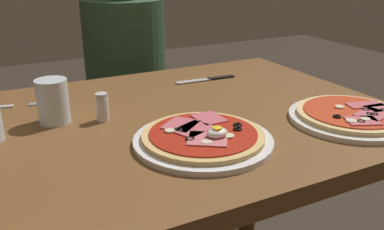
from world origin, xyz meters
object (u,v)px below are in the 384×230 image
dining_table (186,163)px  pizza_foreground (203,138)px  water_glass_far (53,104)px  knife (210,79)px  pizza_across_left (351,116)px  diner_person (128,102)px  fork (10,106)px  salt_shaker (102,107)px

dining_table → pizza_foreground: pizza_foreground is taller
water_glass_far → knife: size_ratio=0.52×
pizza_across_left → diner_person: diner_person is taller
fork → diner_person: size_ratio=0.13×
pizza_foreground → fork: (-0.33, 0.42, -0.01)m
dining_table → pizza_foreground: 0.23m
water_glass_far → fork: 0.18m
pizza_foreground → diner_person: bearing=81.3°
pizza_across_left → knife: 0.47m
dining_table → pizza_across_left: bearing=-34.5°
fork → knife: knife is taller
water_glass_far → pizza_across_left: bearing=-26.6°
fork → diner_person: diner_person is taller
dining_table → pizza_across_left: 0.42m
pizza_across_left → water_glass_far: bearing=153.4°
dining_table → water_glass_far: (-0.30, 0.09, 0.18)m
knife → salt_shaker: (-0.39, -0.18, 0.03)m
fork → diner_person: (0.47, 0.48, -0.21)m
fork → knife: 0.58m
water_glass_far → diner_person: 0.79m
pizza_across_left → diner_person: size_ratio=0.24×
water_glass_far → fork: water_glass_far is taller
salt_shaker → diner_person: (0.28, 0.68, -0.24)m
pizza_foreground → pizza_across_left: size_ratio=1.01×
dining_table → fork: 0.47m
pizza_foreground → diner_person: diner_person is taller
dining_table → knife: bearing=49.3°
pizza_foreground → water_glass_far: (-0.25, 0.26, 0.03)m
diner_person → knife: bearing=102.1°
water_glass_far → fork: (-0.08, 0.16, -0.04)m
pizza_foreground → diner_person: 0.94m
water_glass_far → fork: bearing=118.4°
dining_table → pizza_foreground: size_ratio=3.54×
pizza_across_left → salt_shaker: bearing=152.5°
fork → diner_person: bearing=45.5°
pizza_foreground → salt_shaker: (-0.15, 0.22, 0.02)m
pizza_across_left → dining_table: bearing=145.5°
knife → pizza_foreground: bearing=-121.3°
water_glass_far → dining_table: bearing=-16.7°
pizza_foreground → salt_shaker: bearing=123.8°
pizza_across_left → fork: size_ratio=1.82×
water_glass_far → diner_person: diner_person is taller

